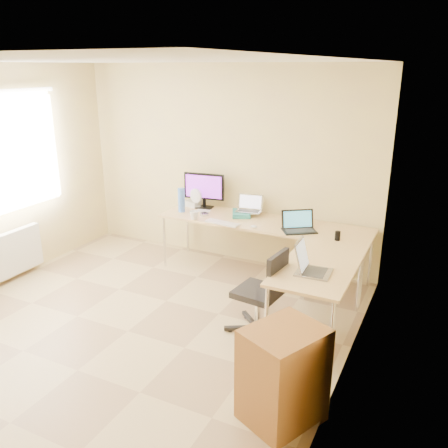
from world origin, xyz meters
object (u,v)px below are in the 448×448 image
at_px(laptop_center, 249,204).
at_px(office_chair, 258,286).
at_px(laptop_black, 300,222).
at_px(keyboard, 222,223).
at_px(desk_main, 263,249).
at_px(water_bottle, 181,200).
at_px(mug, 194,215).
at_px(desk_fan, 197,199).
at_px(monitor, 204,191).
at_px(desk_return, 317,299).
at_px(laptop_return, 314,261).
at_px(cabinet, 283,376).

distance_m(laptop_center, office_chair, 1.63).
height_order(laptop_black, keyboard, laptop_black).
relative_size(desk_main, water_bottle, 8.36).
xyz_separation_m(desk_main, mug, (-0.82, -0.30, 0.42)).
relative_size(water_bottle, desk_fan, 1.29).
height_order(water_bottle, office_chair, water_bottle).
distance_m(mug, desk_fan, 0.52).
distance_m(desk_main, office_chair, 1.34).
bearing_deg(monitor, desk_return, -39.22).
xyz_separation_m(desk_main, laptop_return, (0.98, -1.21, 0.49)).
bearing_deg(mug, laptop_center, 39.63).
relative_size(monitor, office_chair, 0.62).
relative_size(mug, cabinet, 0.14).
bearing_deg(office_chair, laptop_black, 93.84).
xyz_separation_m(desk_return, keyboard, (-1.39, 0.70, 0.38)).
xyz_separation_m(desk_fan, cabinet, (2.12, -2.48, -0.49)).
xyz_separation_m(water_bottle, cabinet, (2.21, -2.23, -0.53)).
height_order(desk_main, desk_return, same).
xyz_separation_m(laptop_black, office_chair, (-0.06, -1.11, -0.35)).
bearing_deg(cabinet, water_bottle, 159.60).
distance_m(keyboard, office_chair, 1.32).
xyz_separation_m(laptop_return, office_chair, (-0.53, -0.05, -0.35)).
xyz_separation_m(desk_return, office_chair, (-0.53, -0.26, 0.14)).
distance_m(laptop_black, office_chair, 1.16).
relative_size(desk_main, monitor, 4.72).
distance_m(desk_main, water_bottle, 1.24).
bearing_deg(laptop_center, keyboard, -117.65).
bearing_deg(laptop_black, cabinet, -109.25).
bearing_deg(desk_fan, office_chair, -29.04).
distance_m(monitor, laptop_center, 0.68).
distance_m(desk_main, laptop_center, 0.61).
relative_size(laptop_black, keyboard, 0.86).
bearing_deg(laptop_black, keyboard, 154.61).
bearing_deg(laptop_return, desk_return, -1.15).
height_order(laptop_center, water_bottle, water_bottle).
bearing_deg(desk_main, keyboard, -144.61).
height_order(laptop_center, keyboard, laptop_center).
bearing_deg(office_chair, water_bottle, 150.16).
height_order(laptop_return, office_chair, laptop_return).
distance_m(keyboard, desk_fan, 0.78).
height_order(desk_main, laptop_return, laptop_return).
height_order(desk_return, laptop_black, laptop_black).
relative_size(laptop_center, desk_fan, 1.30).
height_order(desk_return, mug, mug).
bearing_deg(laptop_black, laptop_return, -100.16).
xyz_separation_m(desk_main, desk_fan, (-1.03, 0.17, 0.49)).
bearing_deg(water_bottle, cabinet, -45.18).
distance_m(laptop_black, laptop_return, 1.16).
height_order(desk_return, cabinet, cabinet).
relative_size(laptop_center, keyboard, 0.73).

